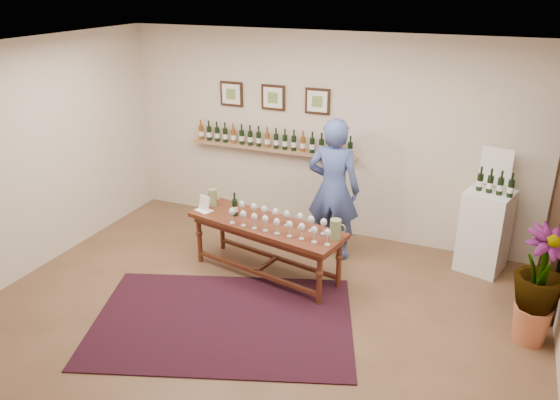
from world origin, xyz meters
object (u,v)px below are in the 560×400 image
at_px(display_pedestal, 485,231).
at_px(person, 333,189).
at_px(tasting_table, 266,231).
at_px(potted_plant, 538,286).

xyz_separation_m(display_pedestal, person, (-1.85, -0.38, 0.41)).
bearing_deg(person, tasting_table, 50.51).
distance_m(potted_plant, person, 2.63).
bearing_deg(potted_plant, tasting_table, 176.14).
height_order(potted_plant, person, person).
height_order(tasting_table, person, person).
xyz_separation_m(display_pedestal, potted_plant, (0.56, -1.38, 0.11)).
bearing_deg(tasting_table, person, 65.46).
bearing_deg(person, potted_plant, 154.62).
xyz_separation_m(tasting_table, person, (0.59, 0.79, 0.34)).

